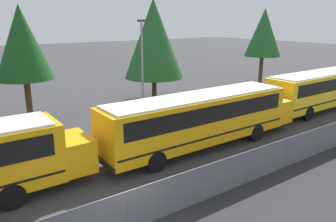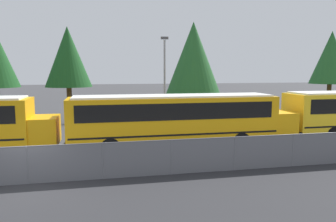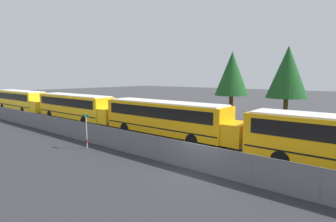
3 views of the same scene
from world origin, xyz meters
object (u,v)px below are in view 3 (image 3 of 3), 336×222
object	(u,v)px
tree_2	(232,74)
tree_0	(288,72)
school_bus_0	(21,99)
school_bus_1	(76,105)
street_sign	(87,130)
school_bus_2	(167,116)

from	to	relation	value
tree_2	tree_0	bearing A→B (deg)	7.58
school_bus_0	tree_2	xyz separation A→B (m)	(29.83, 10.21, 3.72)
school_bus_1	street_sign	size ratio (longest dim) A/B	5.19
tree_0	tree_2	xyz separation A→B (m)	(-5.59, -0.74, -0.13)
school_bus_1	tree_2	distance (m)	18.61
school_bus_1	street_sign	world-z (taller)	school_bus_1
school_bus_0	street_sign	xyz separation A→B (m)	(25.78, -5.78, -0.54)
tree_0	tree_2	size ratio (longest dim) A/B	1.04
school_bus_1	tree_2	size ratio (longest dim) A/B	1.68
school_bus_2	tree_2	world-z (taller)	tree_2
school_bus_2	street_sign	xyz separation A→B (m)	(-2.69, -6.23, -0.54)
school_bus_2	tree_0	distance (m)	13.17
school_bus_1	school_bus_2	size ratio (longest dim) A/B	1.00
school_bus_1	street_sign	distance (m)	12.88
school_bus_0	tree_2	distance (m)	31.75
school_bus_0	street_sign	size ratio (longest dim) A/B	5.19
street_sign	school_bus_0	bearing A→B (deg)	167.37
school_bus_0	school_bus_1	xyz separation A→B (m)	(14.48, 0.38, 0.00)
tree_0	street_sign	bearing A→B (deg)	-119.95
school_bus_1	tree_2	xyz separation A→B (m)	(15.35, 9.83, 3.72)
street_sign	school_bus_1	bearing A→B (deg)	151.44
school_bus_0	school_bus_1	bearing A→B (deg)	1.50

